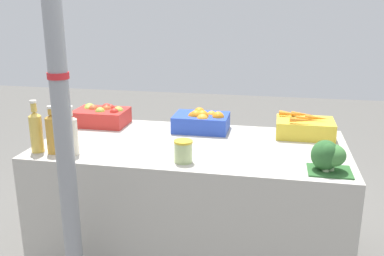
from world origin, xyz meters
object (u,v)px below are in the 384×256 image
Objects in this scene: juice_bottle_amber at (53,133)px; pickle_jar at (183,151)px; orange_crate at (202,121)px; apple_crate at (102,115)px; carrot_crate at (305,127)px; juice_bottle_golden at (36,130)px; juice_bottle_cloudy at (71,134)px; support_pole at (60,99)px; broccoli_pile at (328,156)px.

pickle_jar is (0.76, 0.00, -0.06)m from juice_bottle_amber.
orange_crate is 1.30× the size of juice_bottle_amber.
apple_crate is 1.40m from carrot_crate.
pickle_jar is (0.87, 0.00, -0.07)m from juice_bottle_golden.
apple_crate is 1.00× the size of orange_crate.
apple_crate is 0.72m from orange_crate.
juice_bottle_cloudy is (0.11, -0.00, 0.00)m from juice_bottle_amber.
carrot_crate is at bearing 42.13° from pickle_jar.
support_pole is at bearing -147.27° from pickle_jar.
juice_bottle_cloudy is at bearing -82.79° from apple_crate.
support_pole is at bearing -77.53° from apple_crate.
juice_bottle_amber is (-1.43, -0.61, 0.06)m from carrot_crate.
support_pole is 6.33× the size of carrot_crate.
broccoli_pile is at bearing 0.71° from pickle_jar.
juice_bottle_golden is 0.22m from juice_bottle_cloudy.
apple_crate is at bearing 97.21° from juice_bottle_cloudy.
apple_crate is 2.96× the size of pickle_jar.
juice_bottle_golden is (-1.62, -0.01, 0.04)m from broccoli_pile.
juice_bottle_golden reaches higher than carrot_crate.
apple_crate is 0.62m from juice_bottle_amber.
apple_crate is at bearing 86.53° from juice_bottle_amber.
apple_crate is 1.65× the size of broccoli_pile.
juice_bottle_amber is at bearing 126.64° from support_pole.
support_pole is 0.45m from juice_bottle_cloudy.
pickle_jar is at bearing -89.61° from orange_crate.
pickle_jar is at bearing 32.73° from support_pole.
juice_bottle_golden is at bearing 180.00° from juice_bottle_amber.
carrot_crate is at bearing 38.33° from support_pole.
juice_bottle_amber is 0.99× the size of juice_bottle_cloudy.
juice_bottle_golden reaches higher than orange_crate.
juice_bottle_cloudy reaches higher than pickle_jar.
carrot_crate is at bearing 24.75° from juice_bottle_cloudy.
support_pole reaches higher than carrot_crate.
broccoli_pile is 0.75m from pickle_jar.
carrot_crate is at bearing 21.57° from juice_bottle_golden.
orange_crate is 0.97m from juice_bottle_amber.
broccoli_pile is (0.76, -0.59, 0.02)m from orange_crate.
juice_bottle_amber is at bearing 180.00° from juice_bottle_cloudy.
juice_bottle_amber is (0.10, 0.00, -0.01)m from juice_bottle_golden.
juice_bottle_amber is at bearing -157.02° from carrot_crate.
support_pole is 0.70m from pickle_jar.
broccoli_pile is (0.08, -0.60, 0.02)m from carrot_crate.
pickle_jar is (0.52, 0.33, -0.34)m from support_pole.
carrot_crate is 1.66m from juice_bottle_golden.
support_pole is 0.55m from juice_bottle_golden.
juice_bottle_golden is (-0.14, -0.61, 0.06)m from apple_crate.
support_pole reaches higher than pickle_jar.
orange_crate is 0.96m from broccoli_pile.
orange_crate is 0.88m from juice_bottle_cloudy.
juice_bottle_amber is 0.76m from pickle_jar.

